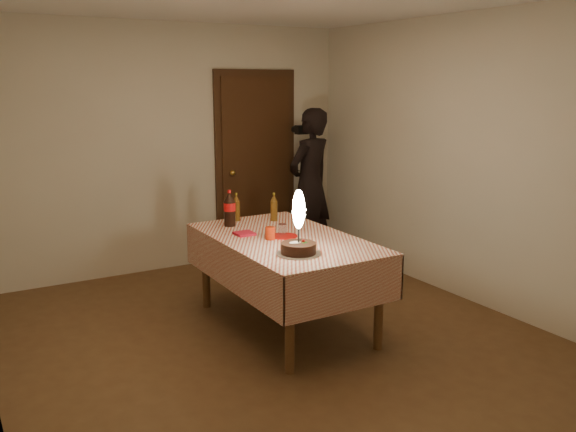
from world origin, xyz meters
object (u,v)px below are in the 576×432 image
object	(u,v)px
dining_table	(285,250)
photographer	(310,184)
cola_bottle	(230,209)
amber_bottle_left	(236,208)
amber_bottle_right	(274,208)
red_cup	(270,233)
birthday_cake	(299,237)
clear_cup	(283,229)
red_plate	(284,236)

from	to	relation	value
dining_table	photographer	xyz separation A→B (m)	(1.29, 1.66, 0.20)
cola_bottle	amber_bottle_left	bearing A→B (deg)	47.60
amber_bottle_left	photographer	world-z (taller)	photographer
cola_bottle	amber_bottle_right	bearing A→B (deg)	-2.34
red_cup	photographer	xyz separation A→B (m)	(1.42, 1.65, 0.04)
dining_table	cola_bottle	bearing A→B (deg)	109.68
amber_bottle_left	birthday_cake	bearing A→B (deg)	-93.77
dining_table	amber_bottle_left	distance (m)	0.78
birthday_cake	amber_bottle_right	bearing A→B (deg)	70.24
cola_bottle	birthday_cake	bearing A→B (deg)	-86.92
birthday_cake	red_cup	size ratio (longest dim) A/B	4.78
clear_cup	photographer	xyz separation A→B (m)	(1.26, 1.57, 0.05)
birthday_cake	amber_bottle_left	bearing A→B (deg)	86.23
amber_bottle_right	red_plate	bearing A→B (deg)	-111.13
clear_cup	red_plate	bearing A→B (deg)	-108.54
red_plate	photographer	world-z (taller)	photographer
dining_table	red_plate	size ratio (longest dim) A/B	7.82
dining_table	amber_bottle_right	size ratio (longest dim) A/B	6.75
dining_table	red_cup	size ratio (longest dim) A/B	17.20
red_cup	amber_bottle_left	distance (m)	0.74
birthday_cake	dining_table	bearing A→B (deg)	71.64
dining_table	birthday_cake	distance (m)	0.54
red_plate	cola_bottle	world-z (taller)	cola_bottle
amber_bottle_left	amber_bottle_right	world-z (taller)	same
birthday_cake	amber_bottle_left	xyz separation A→B (m)	(0.08, 1.21, -0.01)
dining_table	photographer	world-z (taller)	photographer
birthday_cake	red_plate	distance (m)	0.54
clear_cup	amber_bottle_left	bearing A→B (deg)	98.97
birthday_cake	red_plate	xyz separation A→B (m)	(0.16, 0.50, -0.12)
cola_bottle	amber_bottle_left	world-z (taller)	cola_bottle
dining_table	amber_bottle_left	bearing A→B (deg)	95.79
clear_cup	amber_bottle_right	size ratio (longest dim) A/B	0.35
amber_bottle_right	photographer	bearing A→B (deg)	45.32
red_cup	photographer	distance (m)	2.18
clear_cup	amber_bottle_left	size ratio (longest dim) A/B	0.35
red_cup	clear_cup	xyz separation A→B (m)	(0.16, 0.08, -0.01)
red_plate	clear_cup	world-z (taller)	clear_cup
dining_table	cola_bottle	distance (m)	0.68
red_cup	amber_bottle_right	size ratio (longest dim) A/B	0.39
birthday_cake	red_cup	bearing A→B (deg)	87.17
dining_table	amber_bottle_left	xyz separation A→B (m)	(-0.08, 0.74, 0.22)
birthday_cake	cola_bottle	distance (m)	1.06
amber_bottle_right	photographer	world-z (taller)	photographer
red_cup	clear_cup	distance (m)	0.18
photographer	red_cup	bearing A→B (deg)	-130.75
birthday_cake	red_cup	world-z (taller)	birthday_cake
cola_bottle	red_cup	bearing A→B (deg)	-82.16
birthday_cake	amber_bottle_right	xyz separation A→B (m)	(0.37, 1.04, -0.01)
amber_bottle_left	amber_bottle_right	bearing A→B (deg)	-29.61
amber_bottle_left	amber_bottle_right	size ratio (longest dim) A/B	1.00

